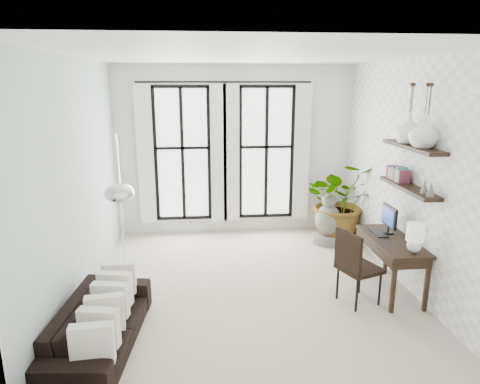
{
  "coord_description": "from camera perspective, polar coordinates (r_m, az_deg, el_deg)",
  "views": [
    {
      "loc": [
        -0.65,
        -5.6,
        2.86
      ],
      "look_at": [
        -0.11,
        0.3,
        1.35
      ],
      "focal_mm": 32.0,
      "sensor_mm": 36.0,
      "label": 1
    }
  ],
  "objects": [
    {
      "name": "floor",
      "position": [
        6.32,
        1.24,
        -12.58
      ],
      "size": [
        5.0,
        5.0,
        0.0
      ],
      "primitive_type": "plane",
      "color": "#C2B19A",
      "rests_on": "ground"
    },
    {
      "name": "ceiling",
      "position": [
        5.65,
        1.42,
        17.78
      ],
      "size": [
        5.0,
        5.0,
        0.0
      ],
      "primitive_type": "plane",
      "color": "white",
      "rests_on": "wall_back"
    },
    {
      "name": "wall_left",
      "position": [
        5.96,
        -20.72,
        1.18
      ],
      "size": [
        0.0,
        5.0,
        5.0
      ],
      "primitive_type": "plane",
      "rotation": [
        1.57,
        0.0,
        1.57
      ],
      "color": "#B1C6BF",
      "rests_on": "floor"
    },
    {
      "name": "wall_right",
      "position": [
        6.43,
        21.69,
        2.0
      ],
      "size": [
        0.0,
        5.0,
        5.0
      ],
      "primitive_type": "plane",
      "rotation": [
        1.57,
        0.0,
        -1.57
      ],
      "color": "white",
      "rests_on": "floor"
    },
    {
      "name": "wall_back",
      "position": [
        8.22,
        -0.67,
        5.51
      ],
      "size": [
        4.5,
        0.0,
        4.5
      ],
      "primitive_type": "plane",
      "rotation": [
        1.57,
        0.0,
        0.0
      ],
      "color": "white",
      "rests_on": "floor"
    },
    {
      "name": "windows",
      "position": [
        8.14,
        -2.04,
        5.13
      ],
      "size": [
        3.26,
        0.13,
        2.65
      ],
      "color": "white",
      "rests_on": "wall_back"
    },
    {
      "name": "wall_shelves",
      "position": [
        6.14,
        21.58,
        2.69
      ],
      "size": [
        0.25,
        1.3,
        0.6
      ],
      "color": "black",
      "rests_on": "wall_right"
    },
    {
      "name": "sofa",
      "position": [
        5.16,
        -18.16,
        -16.5
      ],
      "size": [
        0.92,
        1.96,
        0.55
      ],
      "primitive_type": "imported",
      "rotation": [
        0.0,
        0.0,
        1.48
      ],
      "color": "black",
      "rests_on": "floor"
    },
    {
      "name": "throw_pillows",
      "position": [
        5.03,
        -17.22,
        -14.36
      ],
      "size": [
        0.4,
        1.52,
        0.4
      ],
      "color": "silver",
      "rests_on": "sofa"
    },
    {
      "name": "plant",
      "position": [
        8.11,
        13.25,
        -1.1
      ],
      "size": [
        1.36,
        1.18,
        1.51
      ],
      "primitive_type": "imported",
      "rotation": [
        0.0,
        0.0,
        -0.0
      ],
      "color": "#2D7228",
      "rests_on": "floor"
    },
    {
      "name": "desk",
      "position": [
        6.26,
        19.75,
        -6.53
      ],
      "size": [
        0.55,
        1.3,
        1.16
      ],
      "color": "black",
      "rests_on": "floor"
    },
    {
      "name": "desk_chair",
      "position": [
        5.85,
        15.03,
        -9.12
      ],
      "size": [
        0.62,
        0.62,
        1.02
      ],
      "rotation": [
        0.0,
        0.0,
        0.36
      ],
      "color": "black",
      "rests_on": "floor"
    },
    {
      "name": "arc_lamp",
      "position": [
        5.62,
        -15.94,
        2.72
      ],
      "size": [
        0.72,
        2.44,
        2.28
      ],
      "color": "silver",
      "rests_on": "floor"
    },
    {
      "name": "buddha",
      "position": [
        7.96,
        11.64,
        -4.02
      ],
      "size": [
        0.52,
        0.52,
        0.94
      ],
      "color": "slate",
      "rests_on": "floor"
    },
    {
      "name": "vase_a",
      "position": [
        5.81,
        23.33,
        7.31
      ],
      "size": [
        0.37,
        0.37,
        0.38
      ],
      "primitive_type": "imported",
      "color": "white",
      "rests_on": "shelf_upper"
    },
    {
      "name": "vase_b",
      "position": [
        6.16,
        21.58,
        7.81
      ],
      "size": [
        0.37,
        0.37,
        0.38
      ],
      "primitive_type": "imported",
      "color": "white",
      "rests_on": "shelf_upper"
    }
  ]
}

